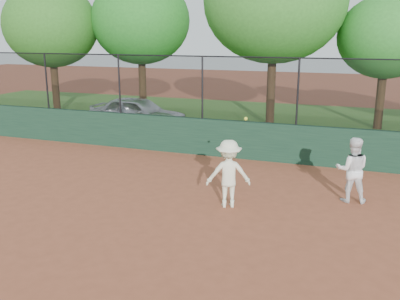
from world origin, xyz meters
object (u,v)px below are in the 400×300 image
(tree_2, at_px, (275,1))
(player_second, at_px, (352,170))
(tree_0, at_px, (50,26))
(player_main, at_px, (229,174))
(parked_car, at_px, (138,113))
(tree_1, at_px, (140,21))
(tree_3, at_px, (386,37))

(tree_2, bearing_deg, player_second, -66.51)
(player_second, relative_size, tree_2, 0.20)
(player_second, distance_m, tree_0, 16.28)
(tree_0, bearing_deg, player_main, -37.68)
(parked_car, distance_m, tree_2, 7.17)
(tree_0, relative_size, tree_2, 0.81)
(tree_1, bearing_deg, tree_0, -161.62)
(parked_car, xyz_separation_m, tree_0, (-5.52, 1.97, 3.54))
(tree_2, bearing_deg, tree_1, 174.33)
(tree_0, bearing_deg, player_second, -28.14)
(tree_1, xyz_separation_m, tree_3, (10.77, 0.33, -0.72))
(tree_1, height_order, tree_2, tree_2)
(tree_2, xyz_separation_m, tree_3, (4.37, 0.96, -1.42))
(player_main, xyz_separation_m, tree_1, (-7.34, 10.15, 3.66))
(parked_car, height_order, player_main, player_main)
(tree_2, distance_m, tree_3, 4.69)
(player_main, relative_size, tree_1, 0.34)
(player_second, distance_m, tree_2, 9.96)
(tree_2, height_order, tree_3, tree_2)
(player_main, height_order, tree_3, tree_3)
(parked_car, relative_size, player_second, 2.61)
(tree_3, bearing_deg, player_second, -94.98)
(player_main, bearing_deg, tree_3, 71.87)
(tree_3, bearing_deg, tree_1, -178.25)
(player_second, xyz_separation_m, player_main, (-2.63, -1.30, 0.01))
(player_second, bearing_deg, player_main, 18.57)
(tree_0, bearing_deg, tree_2, 3.90)
(player_second, distance_m, player_main, 2.93)
(player_main, xyz_separation_m, tree_3, (3.43, 10.48, 2.94))
(tree_2, bearing_deg, tree_3, 12.44)
(parked_car, distance_m, tree_0, 6.84)
(tree_0, xyz_separation_m, tree_3, (14.82, 1.68, -0.50))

